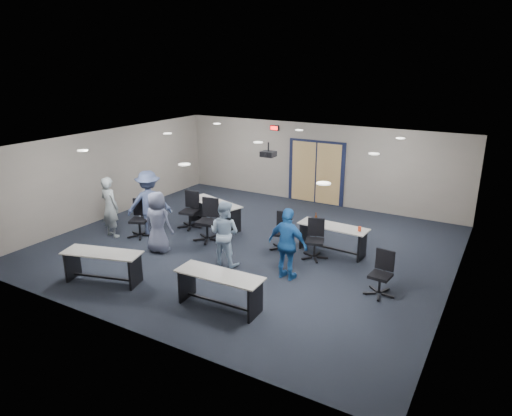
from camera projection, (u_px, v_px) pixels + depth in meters
The scene contains 25 objects.
floor at pixel (249, 245), 12.07m from camera, with size 10.00×10.00×0.00m, color black.
back_wall at pixel (317, 164), 15.36m from camera, with size 10.00×0.04×2.70m, color gray.
front_wall at pixel (116, 260), 7.94m from camera, with size 10.00×0.04×2.70m, color gray.
left_wall at pixel (109, 174), 14.03m from camera, with size 0.04×9.00×2.70m, color gray.
right_wall at pixel (459, 231), 9.27m from camera, with size 0.04×9.00×2.70m, color gray.
ceiling at pixel (248, 144), 11.23m from camera, with size 10.00×9.00×0.04m, color white.
double_door at pixel (316, 173), 15.42m from camera, with size 2.00×0.07×2.20m.
exit_sign at pixel (274, 128), 15.74m from camera, with size 0.32×0.07×0.18m.
ceiling_projector at pixel (268, 154), 11.59m from camera, with size 0.35×0.32×0.37m.
ceiling_can_lights at pixel (253, 144), 11.45m from camera, with size 6.24×5.74×0.02m, color white, non-canonical shape.
table_front_left at pixel (103, 261), 9.96m from camera, with size 1.83×1.04×0.70m.
table_front_right at pixel (220, 285), 8.91m from camera, with size 1.80×0.65×0.72m.
table_back_left at pixel (215, 210), 13.31m from camera, with size 1.96×1.14×0.75m.
table_back_right at pixel (333, 234), 11.50m from camera, with size 1.79×0.67×0.98m.
chair_back_a at pixel (189, 210), 13.22m from camera, with size 0.66×0.66×1.05m, color black, non-canonical shape.
chair_back_b at pixel (207, 220), 12.25m from camera, with size 0.72×0.72×1.14m, color black, non-canonical shape.
chair_back_c at pixel (282, 232), 11.69m from camera, with size 0.61×0.61×0.97m, color black, non-canonical shape.
chair_back_d at pixel (315, 240), 11.14m from camera, with size 0.62×0.62×0.98m, color black, non-canonical shape.
chair_loose_left at pixel (139, 219), 12.53m from camera, with size 0.65×0.65×1.04m, color black, non-canonical shape.
chair_loose_right at pixel (380, 274), 9.39m from camera, with size 0.59×0.59×0.95m, color black, non-canonical shape.
person_gray at pixel (110, 207), 12.47m from camera, with size 0.62×0.40×1.69m, color #909A9D.
person_plaid at pixel (158, 222), 11.47m from camera, with size 0.77×0.50×1.58m, color slate.
person_lightblue at pixel (225, 233), 10.75m from camera, with size 0.77×0.60×1.58m, color #A9C3E0.
person_navy at pixel (288, 244), 10.01m from camera, with size 0.96×0.40×1.65m, color #1C549D.
person_back at pixel (149, 203), 12.58m from camera, with size 1.18×0.68×1.83m, color #435079.
Camera 1 is at (5.75, -9.58, 4.66)m, focal length 32.00 mm.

